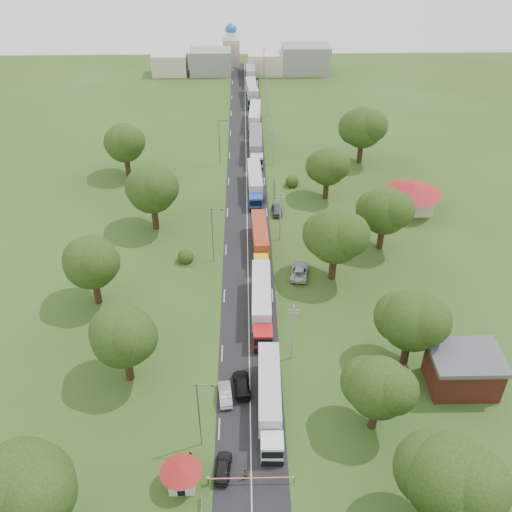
{
  "coord_description": "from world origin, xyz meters",
  "views": [
    {
      "loc": [
        -0.25,
        -59.79,
        54.16
      ],
      "look_at": [
        1.27,
        11.95,
        3.0
      ],
      "focal_mm": 40.0,
      "sensor_mm": 36.0,
      "label": 1
    }
  ],
  "objects_px": {
    "info_sign": "(274,185)",
    "guard_booth": "(181,473)",
    "pedestrian_near": "(246,475)",
    "boom_barrier": "(238,479)",
    "car_lane_front": "(223,467)",
    "car_lane_mid": "(225,394)",
    "truck_0": "(270,397)"
  },
  "relations": [
    {
      "from": "info_sign",
      "to": "truck_0",
      "type": "distance_m",
      "value": 50.43
    },
    {
      "from": "pedestrian_near",
      "to": "info_sign",
      "type": "bearing_deg",
      "value": 47.78
    },
    {
      "from": "boom_barrier",
      "to": "guard_booth",
      "type": "bearing_deg",
      "value": -179.99
    },
    {
      "from": "pedestrian_near",
      "to": "car_lane_mid",
      "type": "bearing_deg",
      "value": 65.64
    },
    {
      "from": "info_sign",
      "to": "car_lane_front",
      "type": "bearing_deg",
      "value": -97.98
    },
    {
      "from": "boom_barrier",
      "to": "pedestrian_near",
      "type": "bearing_deg",
      "value": 33.15
    },
    {
      "from": "info_sign",
      "to": "guard_booth",
      "type": "bearing_deg",
      "value": -101.68
    },
    {
      "from": "boom_barrier",
      "to": "guard_booth",
      "type": "relative_size",
      "value": 2.1
    },
    {
      "from": "guard_booth",
      "to": "pedestrian_near",
      "type": "bearing_deg",
      "value": 4.34
    },
    {
      "from": "info_sign",
      "to": "car_lane_mid",
      "type": "xyz_separation_m",
      "value": [
        -8.2,
        -48.45,
        -2.3
      ]
    },
    {
      "from": "boom_barrier",
      "to": "info_sign",
      "type": "bearing_deg",
      "value": 83.76
    },
    {
      "from": "truck_0",
      "to": "car_lane_front",
      "type": "relative_size",
      "value": 3.59
    },
    {
      "from": "car_lane_mid",
      "to": "pedestrian_near",
      "type": "distance_m",
      "value": 11.31
    },
    {
      "from": "truck_0",
      "to": "car_lane_front",
      "type": "xyz_separation_m",
      "value": [
        -5.28,
        -8.16,
        -1.49
      ]
    },
    {
      "from": "boom_barrier",
      "to": "car_lane_mid",
      "type": "relative_size",
      "value": 2.16
    },
    {
      "from": "car_lane_mid",
      "to": "pedestrian_near",
      "type": "relative_size",
      "value": 2.73
    },
    {
      "from": "info_sign",
      "to": "car_lane_front",
      "type": "distance_m",
      "value": 59.12
    },
    {
      "from": "car_lane_mid",
      "to": "guard_booth",
      "type": "bearing_deg",
      "value": 64.08
    },
    {
      "from": "info_sign",
      "to": "pedestrian_near",
      "type": "distance_m",
      "value": 59.82
    },
    {
      "from": "boom_barrier",
      "to": "truck_0",
      "type": "xyz_separation_m",
      "value": [
        3.64,
        9.66,
        1.31
      ]
    },
    {
      "from": "car_lane_front",
      "to": "car_lane_mid",
      "type": "distance_m",
      "value": 10.05
    },
    {
      "from": "guard_booth",
      "to": "info_sign",
      "type": "xyz_separation_m",
      "value": [
        12.4,
        60.0,
        0.84
      ]
    },
    {
      "from": "guard_booth",
      "to": "car_lane_front",
      "type": "bearing_deg",
      "value": 19.67
    },
    {
      "from": "boom_barrier",
      "to": "guard_booth",
      "type": "distance_m",
      "value": 5.98
    },
    {
      "from": "pedestrian_near",
      "to": "truck_0",
      "type": "bearing_deg",
      "value": 35.91
    },
    {
      "from": "truck_0",
      "to": "car_lane_mid",
      "type": "height_order",
      "value": "truck_0"
    },
    {
      "from": "guard_booth",
      "to": "car_lane_mid",
      "type": "relative_size",
      "value": 1.03
    },
    {
      "from": "truck_0",
      "to": "car_lane_front",
      "type": "height_order",
      "value": "truck_0"
    },
    {
      "from": "info_sign",
      "to": "pedestrian_near",
      "type": "xyz_separation_m",
      "value": [
        -5.79,
        -59.5,
        -2.22
      ]
    },
    {
      "from": "car_lane_mid",
      "to": "info_sign",
      "type": "bearing_deg",
      "value": -105.55
    },
    {
      "from": "info_sign",
      "to": "car_lane_mid",
      "type": "relative_size",
      "value": 0.96
    },
    {
      "from": "pedestrian_near",
      "to": "boom_barrier",
      "type": "bearing_deg",
      "value": 176.5
    }
  ]
}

